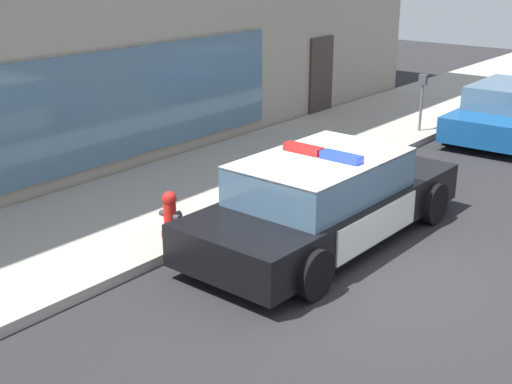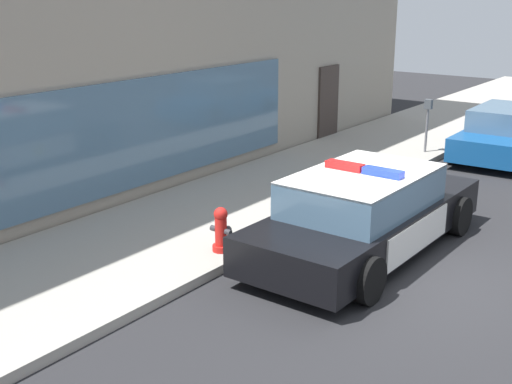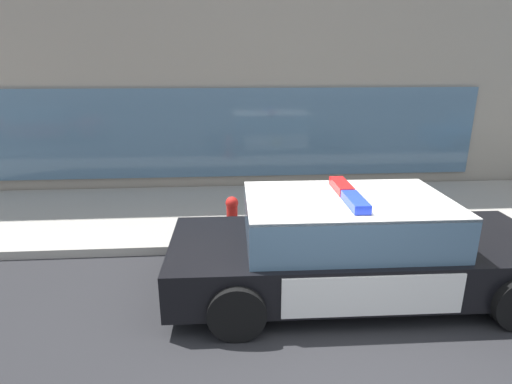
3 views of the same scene
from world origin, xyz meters
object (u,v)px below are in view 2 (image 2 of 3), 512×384
police_cruiser (366,213)px  parking_meter (428,116)px  fire_hydrant (221,230)px  car_down_street (511,133)px

police_cruiser → parking_meter: 6.88m
fire_hydrant → car_down_street: 9.65m
police_cruiser → car_down_street: bearing=0.8°
police_cruiser → car_down_street: police_cruiser is taller
police_cruiser → fire_hydrant: police_cruiser is taller
police_cruiser → fire_hydrant: bearing=134.8°
parking_meter → police_cruiser: bearing=-165.4°
police_cruiser → parking_meter: size_ratio=3.81×
police_cruiser → parking_meter: (6.65, 1.73, 0.40)m
parking_meter → car_down_street: bearing=-54.7°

